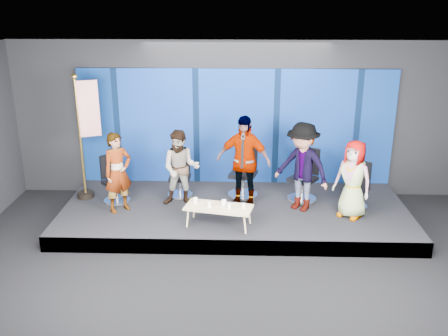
{
  "coord_description": "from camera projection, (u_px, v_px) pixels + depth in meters",
  "views": [
    {
      "loc": [
        0.08,
        -6.9,
        4.43
      ],
      "look_at": [
        -0.22,
        2.4,
        1.17
      ],
      "focal_mm": 40.0,
      "sensor_mm": 36.0,
      "label": 1
    }
  ],
  "objects": [
    {
      "name": "flag_stand",
      "position": [
        87.0,
        134.0,
        10.27
      ],
      "size": [
        0.59,
        0.36,
        2.64
      ],
      "rotation": [
        0.0,
        0.0,
        0.41
      ],
      "color": "black",
      "rests_on": "riser"
    },
    {
      "name": "mug_d",
      "position": [
        229.0,
        206.0,
        9.19
      ],
      "size": [
        0.08,
        0.08,
        0.09
      ],
      "primitive_type": "cylinder",
      "color": "white",
      "rests_on": "coffee_table"
    },
    {
      "name": "riser",
      "position": [
        235.0,
        213.0,
        10.28
      ],
      "size": [
        7.0,
        3.0,
        0.3
      ],
      "primitive_type": "cube",
      "color": "black",
      "rests_on": "ground"
    },
    {
      "name": "chair_c",
      "position": [
        244.0,
        179.0,
        10.67
      ],
      "size": [
        0.81,
        0.81,
        1.17
      ],
      "rotation": [
        0.0,
        0.0,
        -0.27
      ],
      "color": "silver",
      "rests_on": "riser"
    },
    {
      "name": "panelist_b",
      "position": [
        181.0,
        168.0,
        10.07
      ],
      "size": [
        0.78,
        0.61,
        1.58
      ],
      "primitive_type": "imported",
      "rotation": [
        0.0,
        0.0,
        -0.01
      ],
      "color": "black",
      "rests_on": "riser"
    },
    {
      "name": "mug_b",
      "position": [
        210.0,
        205.0,
        9.24
      ],
      "size": [
        0.08,
        0.08,
        0.09
      ],
      "primitive_type": "cylinder",
      "color": "white",
      "rests_on": "coffee_table"
    },
    {
      "name": "mug_c",
      "position": [
        224.0,
        203.0,
        9.3
      ],
      "size": [
        0.09,
        0.09,
        0.11
      ],
      "primitive_type": "cylinder",
      "color": "white",
      "rests_on": "coffee_table"
    },
    {
      "name": "panelist_a",
      "position": [
        118.0,
        173.0,
        9.79
      ],
      "size": [
        0.69,
        0.68,
        1.61
      ],
      "primitive_type": "imported",
      "rotation": [
        0.0,
        0.0,
        0.74
      ],
      "color": "black",
      "rests_on": "riser"
    },
    {
      "name": "chair_b",
      "position": [
        180.0,
        181.0,
        10.69
      ],
      "size": [
        0.56,
        0.56,
        0.98
      ],
      "rotation": [
        0.0,
        0.0,
        -0.01
      ],
      "color": "silver",
      "rests_on": "riser"
    },
    {
      "name": "coffee_table",
      "position": [
        219.0,
        208.0,
        9.29
      ],
      "size": [
        1.33,
        0.78,
        0.38
      ],
      "rotation": [
        0.0,
        0.0,
        -0.21
      ],
      "color": "tan",
      "rests_on": "riser"
    },
    {
      "name": "room_walls",
      "position": [
        234.0,
        141.0,
        7.17
      ],
      "size": [
        10.02,
        8.02,
        3.51
      ],
      "color": "black",
      "rests_on": "ground"
    },
    {
      "name": "mug_e",
      "position": [
        244.0,
        206.0,
        9.2
      ],
      "size": [
        0.07,
        0.07,
        0.09
      ],
      "primitive_type": "cylinder",
      "color": "white",
      "rests_on": "coffee_table"
    },
    {
      "name": "chair_d",
      "position": [
        304.0,
        183.0,
        10.46
      ],
      "size": [
        0.87,
        0.87,
        1.11
      ],
      "rotation": [
        0.0,
        0.0,
        -0.63
      ],
      "color": "silver",
      "rests_on": "riser"
    },
    {
      "name": "chair_e",
      "position": [
        356.0,
        193.0,
        10.11
      ],
      "size": [
        0.75,
        0.75,
        0.95
      ],
      "rotation": [
        0.0,
        0.0,
        -0.69
      ],
      "color": "silver",
      "rests_on": "riser"
    },
    {
      "name": "mug_a",
      "position": [
        195.0,
        200.0,
        9.43
      ],
      "size": [
        0.08,
        0.08,
        0.1
      ],
      "primitive_type": "cylinder",
      "color": "white",
      "rests_on": "coffee_table"
    },
    {
      "name": "backdrop",
      "position": [
        236.0,
        127.0,
        11.17
      ],
      "size": [
        7.0,
        0.08,
        2.6
      ],
      "primitive_type": "cube",
      "color": "navy",
      "rests_on": "riser"
    },
    {
      "name": "chair_a",
      "position": [
        115.0,
        187.0,
        10.38
      ],
      "size": [
        0.79,
        0.79,
        1.0
      ],
      "rotation": [
        0.0,
        0.0,
        0.74
      ],
      "color": "silver",
      "rests_on": "riser"
    },
    {
      "name": "panelist_c",
      "position": [
        243.0,
        161.0,
        10.01
      ],
      "size": [
        1.19,
        0.74,
        1.89
      ],
      "primitive_type": "imported",
      "rotation": [
        0.0,
        0.0,
        -0.27
      ],
      "color": "black",
      "rests_on": "riser"
    },
    {
      "name": "panelist_e",
      "position": [
        353.0,
        179.0,
        9.53
      ],
      "size": [
        0.89,
        0.86,
        1.54
      ],
      "primitive_type": "imported",
      "rotation": [
        0.0,
        0.0,
        -0.69
      ],
      "color": "black",
      "rests_on": "riser"
    },
    {
      "name": "ground",
      "position": [
        233.0,
        286.0,
        7.98
      ],
      "size": [
        10.0,
        10.0,
        0.0
      ],
      "primitive_type": "plane",
      "color": "black",
      "rests_on": "ground"
    },
    {
      "name": "panelist_d",
      "position": [
        302.0,
        167.0,
        9.82
      ],
      "size": [
        1.33,
        1.22,
        1.8
      ],
      "primitive_type": "imported",
      "rotation": [
        0.0,
        0.0,
        -0.63
      ],
      "color": "black",
      "rests_on": "riser"
    }
  ]
}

